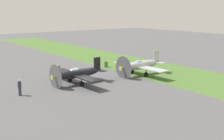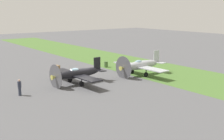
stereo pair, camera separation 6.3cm
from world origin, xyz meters
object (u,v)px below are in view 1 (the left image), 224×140
object	(u,v)px
ground_crew_chief	(20,87)
runway_marker_cone	(96,65)
airplane_lead	(78,73)
fuel_drum	(106,64)
supply_crate	(56,68)
airplane_wingman	(141,65)

from	to	relation	value
ground_crew_chief	runway_marker_cone	xyz separation A→B (m)	(8.62, -15.38, -0.69)
runway_marker_cone	airplane_lead	bearing A→B (deg)	134.78
airplane_lead	fuel_drum	distance (m)	10.98
fuel_drum	airplane_lead	bearing A→B (deg)	126.12
ground_crew_chief	runway_marker_cone	world-z (taller)	ground_crew_chief
ground_crew_chief	runway_marker_cone	bearing A→B (deg)	-65.18
airplane_lead	supply_crate	xyz separation A→B (m)	(9.41, -1.75, -0.98)
airplane_wingman	ground_crew_chief	bearing A→B (deg)	86.89
fuel_drum	runway_marker_cone	xyz separation A→B (m)	(1.58, 0.75, -0.23)
airplane_wingman	supply_crate	xyz separation A→B (m)	(10.27, 7.67, -1.05)
airplane_wingman	runway_marker_cone	xyz separation A→B (m)	(8.89, 1.32, -1.15)
ground_crew_chief	fuel_drum	distance (m)	17.61
airplane_lead	ground_crew_chief	xyz separation A→B (m)	(-0.59, 7.28, -0.39)
fuel_drum	supply_crate	size ratio (longest dim) A/B	1.00
supply_crate	runway_marker_cone	distance (m)	6.49
airplane_lead	fuel_drum	world-z (taller)	airplane_lead
fuel_drum	ground_crew_chief	bearing A→B (deg)	113.60
airplane_lead	runway_marker_cone	world-z (taller)	airplane_lead
fuel_drum	runway_marker_cone	size ratio (longest dim) A/B	2.05
fuel_drum	supply_crate	bearing A→B (deg)	67.39
airplane_lead	ground_crew_chief	size ratio (longest dim) A/B	5.02
airplane_lead	fuel_drum	xyz separation A→B (m)	(6.46, -8.85, -0.85)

